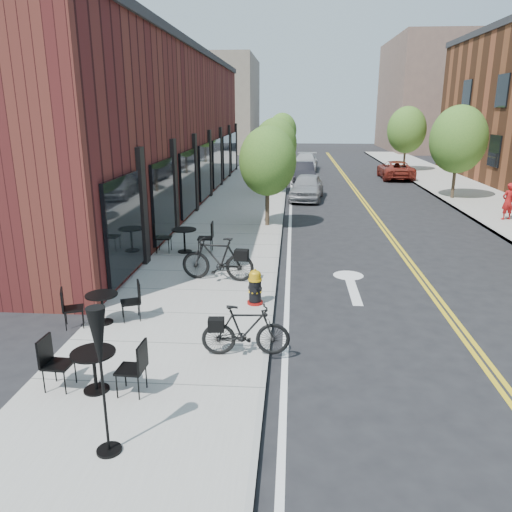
{
  "coord_description": "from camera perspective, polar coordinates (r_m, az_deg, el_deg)",
  "views": [
    {
      "loc": [
        0.38,
        -10.23,
        4.52
      ],
      "look_at": [
        -0.5,
        1.65,
        1.0
      ],
      "focal_mm": 35.0,
      "sensor_mm": 36.0,
      "label": 1
    }
  ],
  "objects": [
    {
      "name": "tree_near_a",
      "position": [
        19.35,
        1.33,
        10.77
      ],
      "size": [
        2.2,
        2.2,
        3.81
      ],
      "color": "#382B1E",
      "rests_on": "sidewalk_near"
    },
    {
      "name": "patio_umbrella",
      "position": [
        6.66,
        -17.46,
        -10.3
      ],
      "size": [
        0.33,
        0.33,
        2.07
      ],
      "color": "black",
      "rests_on": "sidewalk_near"
    },
    {
      "name": "bicycle_left",
      "position": [
        13.23,
        -4.41,
        -0.33
      ],
      "size": [
        2.02,
        0.78,
        1.18
      ],
      "primitive_type": "imported",
      "rotation": [
        0.0,
        0.0,
        -1.69
      ],
      "color": "black",
      "rests_on": "sidewalk_near"
    },
    {
      "name": "tree_far_b",
      "position": [
        27.53,
        22.12,
        12.24
      ],
      "size": [
        2.8,
        2.8,
        4.62
      ],
      "color": "#382B1E",
      "rests_on": "sidewalk_far"
    },
    {
      "name": "tree_near_b",
      "position": [
        27.31,
        2.22,
        12.65
      ],
      "size": [
        2.3,
        2.3,
        3.98
      ],
      "color": "#382B1E",
      "rests_on": "sidewalk_near"
    },
    {
      "name": "bg_building_left",
      "position": [
        58.83,
        -4.14,
        16.88
      ],
      "size": [
        8.0,
        14.0,
        10.0
      ],
      "primitive_type": "cube",
      "color": "#726656",
      "rests_on": "ground"
    },
    {
      "name": "ground",
      "position": [
        11.19,
        1.95,
        -7.37
      ],
      "size": [
        120.0,
        120.0,
        0.0
      ],
      "primitive_type": "plane",
      "color": "black",
      "rests_on": "ground"
    },
    {
      "name": "sidewalk_near",
      "position": [
        20.85,
        -2.43,
        4.09
      ],
      "size": [
        4.0,
        70.0,
        0.12
      ],
      "primitive_type": "cube",
      "color": "#9E9B93",
      "rests_on": "ground"
    },
    {
      "name": "parked_car_far",
      "position": [
        35.17,
        15.66,
        9.47
      ],
      "size": [
        2.11,
        4.42,
        1.22
      ],
      "primitive_type": "imported",
      "rotation": [
        0.0,
        0.0,
        3.12
      ],
      "color": "maroon",
      "rests_on": "ground"
    },
    {
      "name": "tree_far_c",
      "position": [
        39.13,
        16.84,
        13.63
      ],
      "size": [
        2.8,
        2.8,
        4.62
      ],
      "color": "#382B1E",
      "rests_on": "sidewalk_far"
    },
    {
      "name": "bistro_set_a",
      "position": [
        8.59,
        -18.01,
        -11.81
      ],
      "size": [
        1.66,
        0.75,
        0.89
      ],
      "rotation": [
        0.0,
        0.0,
        -0.05
      ],
      "color": "black",
      "rests_on": "sidewalk_near"
    },
    {
      "name": "bicycle_right",
      "position": [
        9.26,
        -1.18,
        -8.5
      ],
      "size": [
        1.67,
        0.58,
        0.98
      ],
      "primitive_type": "imported",
      "rotation": [
        0.0,
        0.0,
        1.65
      ],
      "color": "black",
      "rests_on": "sidewalk_near"
    },
    {
      "name": "parked_car_c",
      "position": [
        38.84,
        5.66,
        10.64
      ],
      "size": [
        2.17,
        4.53,
        1.27
      ],
      "primitive_type": "imported",
      "rotation": [
        0.0,
        0.0,
        -0.09
      ],
      "color": "#B4B5BA",
      "rests_on": "ground"
    },
    {
      "name": "bistro_set_c",
      "position": [
        16.01,
        -8.19,
        2.16
      ],
      "size": [
        1.82,
        0.81,
        0.98
      ],
      "rotation": [
        0.0,
        0.0,
        0.04
      ],
      "color": "black",
      "rests_on": "sidewalk_near"
    },
    {
      "name": "pedestrian",
      "position": [
        23.04,
        26.84,
        5.6
      ],
      "size": [
        0.64,
        0.52,
        1.52
      ],
      "primitive_type": "imported",
      "rotation": [
        0.0,
        0.0,
        3.48
      ],
      "color": "#A11515",
      "rests_on": "sidewalk_far"
    },
    {
      "name": "fire_hydrant",
      "position": [
        11.65,
        -0.11,
        -3.61
      ],
      "size": [
        0.47,
        0.47,
        0.85
      ],
      "rotation": [
        0.0,
        0.0,
        -0.34
      ],
      "color": "maroon",
      "rests_on": "sidewalk_near"
    },
    {
      "name": "tree_near_c",
      "position": [
        35.3,
        2.7,
        13.2
      ],
      "size": [
        2.1,
        2.1,
        3.67
      ],
      "color": "#382B1E",
      "rests_on": "sidewalk_near"
    },
    {
      "name": "tree_near_d",
      "position": [
        43.28,
        3.02,
        14.14
      ],
      "size": [
        2.4,
        2.4,
        4.11
      ],
      "color": "#382B1E",
      "rests_on": "sidewalk_near"
    },
    {
      "name": "parked_car_b",
      "position": [
        32.11,
        5.31,
        9.47
      ],
      "size": [
        1.64,
        4.05,
        1.31
      ],
      "primitive_type": "imported",
      "rotation": [
        0.0,
        0.0,
        0.07
      ],
      "color": "black",
      "rests_on": "ground"
    },
    {
      "name": "bg_building_right",
      "position": [
        62.24,
        19.64,
        16.91
      ],
      "size": [
        10.0,
        16.0,
        12.0
      ],
      "primitive_type": "cube",
      "color": "brown",
      "rests_on": "ground"
    },
    {
      "name": "bistro_set_b",
      "position": [
        11.1,
        -17.16,
        -5.29
      ],
      "size": [
        1.59,
        0.97,
        0.85
      ],
      "rotation": [
        0.0,
        0.0,
        0.4
      ],
      "color": "black",
      "rests_on": "sidewalk_near"
    },
    {
      "name": "parked_car_a",
      "position": [
        26.08,
        5.84,
        7.86
      ],
      "size": [
        2.03,
        4.05,
        1.32
      ],
      "primitive_type": "imported",
      "rotation": [
        0.0,
        0.0,
        -0.12
      ],
      "color": "gray",
      "rests_on": "ground"
    },
    {
      "name": "building_near",
      "position": [
        25.21,
        -11.96,
        13.79
      ],
      "size": [
        5.0,
        28.0,
        7.0
      ],
      "primitive_type": "cube",
      "color": "#441515",
      "rests_on": "ground"
    }
  ]
}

